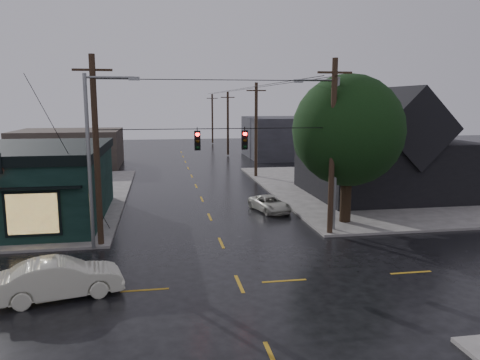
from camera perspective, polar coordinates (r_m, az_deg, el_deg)
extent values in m
plane|color=black|center=(20.61, -0.09, -12.55)|extent=(160.00, 160.00, 0.00)
cube|color=#605D5A|center=(45.88, 20.81, -0.73)|extent=(28.00, 28.00, 0.15)
cube|color=black|center=(40.54, 17.04, 1.53)|extent=(12.00, 11.00, 4.50)
cylinder|color=black|center=(30.47, 12.79, -1.04)|extent=(0.70, 0.70, 4.27)
sphere|color=black|center=(30.03, 13.05, 5.93)|extent=(6.98, 6.98, 6.98)
cylinder|color=black|center=(25.57, -2.55, 6.27)|extent=(13.00, 0.04, 0.04)
cube|color=#362B27|center=(60.07, -20.09, 3.65)|extent=(12.00, 10.00, 4.40)
cube|color=#2B2A30|center=(66.84, 7.01, 5.22)|extent=(14.00, 12.00, 5.60)
imported|color=beige|center=(20.35, -21.01, -11.14)|extent=(5.03, 2.76, 1.57)
imported|color=#B9B8AB|center=(33.46, 3.67, -2.91)|extent=(2.77, 4.31, 1.11)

